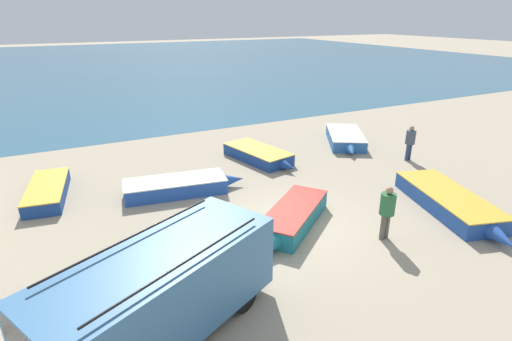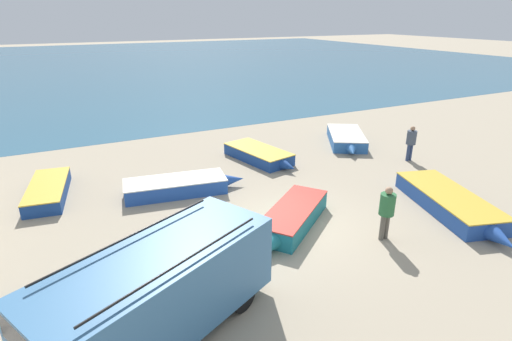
{
  "view_description": "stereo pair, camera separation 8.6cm",
  "coord_description": "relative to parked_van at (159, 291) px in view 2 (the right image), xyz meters",
  "views": [
    {
      "loc": [
        -6.36,
        -9.69,
        6.43
      ],
      "look_at": [
        -0.07,
        2.63,
        1.0
      ],
      "focal_mm": 28.0,
      "sensor_mm": 36.0,
      "label": 1
    },
    {
      "loc": [
        -6.28,
        -9.73,
        6.43
      ],
      "look_at": [
        -0.07,
        2.63,
        1.0
      ],
      "focal_mm": 28.0,
      "sensor_mm": 36.0,
      "label": 2
    }
  ],
  "objects": [
    {
      "name": "ground_plane",
      "position": [
        5.06,
        2.82,
        -1.13
      ],
      "size": [
        200.0,
        200.0,
        0.0
      ],
      "primitive_type": "plane",
      "color": "tan"
    },
    {
      "name": "sea_water",
      "position": [
        5.06,
        54.82,
        -1.12
      ],
      "size": [
        120.0,
        80.0,
        0.01
      ],
      "primitive_type": "cube",
      "color": "#33607A",
      "rests_on": "ground_plane"
    },
    {
      "name": "parked_van",
      "position": [
        0.0,
        0.0,
        0.0
      ],
      "size": [
        5.59,
        4.05,
        2.16
      ],
      "rotation": [
        0.0,
        0.0,
        3.59
      ],
      "color": "teal",
      "rests_on": "ground_plane"
    },
    {
      "name": "fishing_rowboat_0",
      "position": [
        10.47,
        1.23,
        -0.83
      ],
      "size": [
        2.85,
        5.38,
        0.6
      ],
      "rotation": [
        0.0,
        0.0,
        4.42
      ],
      "color": "#234CA3",
      "rests_on": "ground_plane"
    },
    {
      "name": "fishing_rowboat_1",
      "position": [
        4.91,
        2.76,
        -0.81
      ],
      "size": [
        3.86,
        3.26,
        0.63
      ],
      "rotation": [
        0.0,
        0.0,
        3.8
      ],
      "color": "#1E757F",
      "rests_on": "ground_plane"
    },
    {
      "name": "fishing_rowboat_2",
      "position": [
        2.45,
        6.95,
        -0.84
      ],
      "size": [
        4.71,
        1.97,
        0.58
      ],
      "rotation": [
        0.0,
        0.0,
        6.13
      ],
      "color": "#234CA3",
      "rests_on": "ground_plane"
    },
    {
      "name": "fishing_rowboat_3",
      "position": [
        12.15,
        9.04,
        -0.83
      ],
      "size": [
        3.29,
        4.29,
        0.59
      ],
      "rotation": [
        0.0,
        0.0,
        4.17
      ],
      "color": "#2D66AD",
      "rests_on": "ground_plane"
    },
    {
      "name": "fishing_rowboat_4",
      "position": [
        -2.06,
        8.93,
        -0.87
      ],
      "size": [
        1.75,
        4.35,
        0.52
      ],
      "rotation": [
        0.0,
        0.0,
        1.43
      ],
      "color": "navy",
      "rests_on": "ground_plane"
    },
    {
      "name": "fishing_rowboat_5",
      "position": [
        6.89,
        8.85,
        -0.85
      ],
      "size": [
        2.26,
        4.32,
        0.54
      ],
      "rotation": [
        0.0,
        0.0,
        4.93
      ],
      "color": "navy",
      "rests_on": "ground_plane"
    },
    {
      "name": "fisherman_0",
      "position": [
        7.04,
        0.85,
        -0.09
      ],
      "size": [
        0.45,
        0.45,
        1.73
      ],
      "rotation": [
        0.0,
        0.0,
        4.8
      ],
      "color": "#5B564C",
      "rests_on": "ground_plane"
    },
    {
      "name": "fisherman_1",
      "position": [
        13.14,
        5.67,
        -0.13
      ],
      "size": [
        0.44,
        0.44,
        1.66
      ],
      "rotation": [
        0.0,
        0.0,
        4.76
      ],
      "color": "navy",
      "rests_on": "ground_plane"
    }
  ]
}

